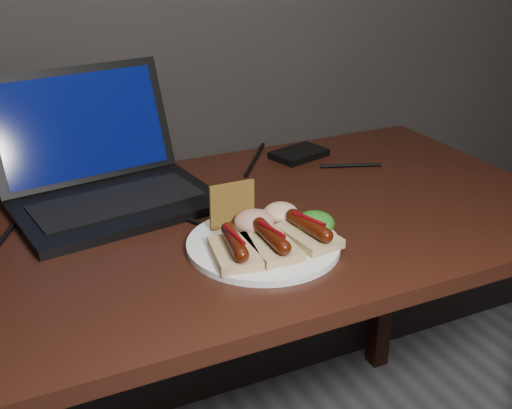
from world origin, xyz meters
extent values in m
cube|color=black|center=(0.00, 1.38, 0.73)|extent=(1.40, 0.70, 0.03)
cube|color=black|center=(0.65, 1.68, 0.36)|extent=(0.05, 0.05, 0.72)
cube|color=black|center=(-0.15, 1.52, 0.76)|extent=(0.41, 0.30, 0.02)
cube|color=black|center=(-0.15, 1.52, 0.77)|extent=(0.34, 0.18, 0.00)
cube|color=black|center=(-0.17, 1.68, 0.88)|extent=(0.39, 0.14, 0.23)
cube|color=#0A0852|center=(-0.17, 1.68, 0.88)|extent=(0.35, 0.12, 0.20)
cube|color=black|center=(0.32, 1.63, 0.76)|extent=(0.15, 0.11, 0.02)
cylinder|color=black|center=(-0.06, 1.44, 0.75)|extent=(0.09, 0.17, 0.01)
cylinder|color=black|center=(0.21, 1.65, 0.75)|extent=(0.14, 0.18, 0.01)
cylinder|color=black|center=(0.40, 1.52, 0.75)|extent=(0.13, 0.06, 0.01)
cylinder|color=white|center=(0.04, 1.25, 0.76)|extent=(0.28, 0.28, 0.01)
cube|color=#DAC080|center=(-0.02, 1.22, 0.77)|extent=(0.09, 0.13, 0.02)
cylinder|color=#4F1505|center=(-0.02, 1.22, 0.79)|extent=(0.04, 0.10, 0.02)
sphere|color=#4F1505|center=(-0.03, 1.18, 0.79)|extent=(0.03, 0.02, 0.02)
sphere|color=#4F1505|center=(-0.01, 1.27, 0.79)|extent=(0.03, 0.02, 0.02)
cylinder|color=#5D0409|center=(-0.02, 1.22, 0.80)|extent=(0.01, 0.07, 0.01)
cube|color=#DAC080|center=(0.04, 1.22, 0.77)|extent=(0.07, 0.12, 0.02)
cylinder|color=#4F1505|center=(0.04, 1.22, 0.79)|extent=(0.03, 0.10, 0.02)
sphere|color=#4F1505|center=(0.04, 1.17, 0.79)|extent=(0.03, 0.02, 0.02)
sphere|color=#4F1505|center=(0.04, 1.27, 0.79)|extent=(0.03, 0.02, 0.02)
cylinder|color=#5D0409|center=(0.04, 1.22, 0.80)|extent=(0.02, 0.07, 0.01)
cube|color=#DAC080|center=(0.12, 1.22, 0.77)|extent=(0.08, 0.12, 0.02)
cylinder|color=#4F1505|center=(0.12, 1.22, 0.79)|extent=(0.04, 0.10, 0.02)
sphere|color=#4F1505|center=(0.12, 1.18, 0.79)|extent=(0.03, 0.02, 0.02)
sphere|color=#4F1505|center=(0.11, 1.27, 0.79)|extent=(0.02, 0.02, 0.02)
cylinder|color=#5D0409|center=(0.12, 1.22, 0.80)|extent=(0.03, 0.07, 0.01)
cube|color=olive|center=(0.02, 1.33, 0.80)|extent=(0.09, 0.01, 0.08)
ellipsoid|color=#205F13|center=(0.14, 1.25, 0.78)|extent=(0.07, 0.07, 0.04)
ellipsoid|color=maroon|center=(0.05, 1.30, 0.78)|extent=(0.07, 0.07, 0.04)
ellipsoid|color=beige|center=(0.11, 1.31, 0.78)|extent=(0.06, 0.06, 0.04)
camera|label=1|loc=(-0.39, 0.37, 1.28)|focal=45.00mm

